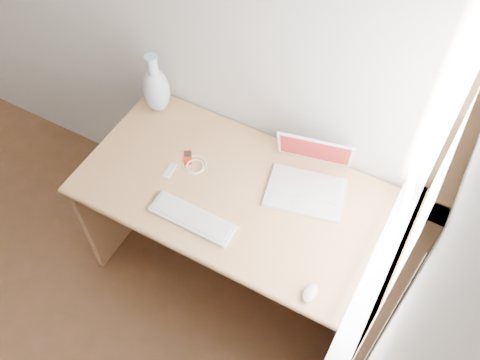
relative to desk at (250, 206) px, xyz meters
The scene contains 9 objects.
window 1.02m from the desk, 13.62° to the right, with size 0.11×0.99×1.10m.
desk is the anchor object (origin of this frame).
laptop 0.38m from the desk, 20.00° to the left, with size 0.38×0.34×0.23m.
external_keyboard 0.40m from the desk, 111.00° to the right, with size 0.38×0.12×0.02m.
mouse 0.64m from the desk, 39.72° to the right, with size 0.05×0.09×0.03m, color white.
ipod 0.38m from the desk, behind, with size 0.07×0.09×0.01m.
cable_coil 0.35m from the desk, 168.60° to the right, with size 0.11×0.11×0.01m, color white.
remote 0.43m from the desk, 158.40° to the right, with size 0.03×0.09×0.01m, color white.
vase 0.72m from the desk, 164.32° to the left, with size 0.13×0.13×0.33m.
Camera 1 is at (1.67, 0.20, 2.68)m, focal length 40.00 mm.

